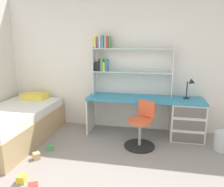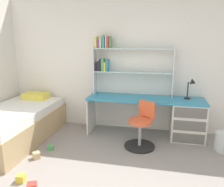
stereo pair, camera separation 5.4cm
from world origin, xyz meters
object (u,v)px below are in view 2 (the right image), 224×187
(bed_platform, at_px, (15,124))
(desk_lamp, at_px, (192,86))
(waste_bin, at_px, (224,142))
(swivel_chair, at_px, (141,130))
(toy_block_yellow_1, at_px, (21,178))
(toy_block_natural_5, at_px, (36,155))
(desk, at_px, (176,116))
(toy_block_green_4, at_px, (51,147))
(bookshelf_hutch, at_px, (120,60))

(bed_platform, bearing_deg, desk_lamp, 14.08)
(desk_lamp, height_order, waste_bin, desk_lamp)
(swivel_chair, distance_m, toy_block_yellow_1, 1.95)
(swivel_chair, relative_size, toy_block_natural_5, 7.75)
(swivel_chair, bearing_deg, toy_block_yellow_1, -136.84)
(desk, height_order, swivel_chair, swivel_chair)
(desk_lamp, xyz_separation_m, toy_block_green_4, (-2.29, -1.02, -0.95))
(swivel_chair, height_order, waste_bin, swivel_chair)
(waste_bin, height_order, toy_block_green_4, waste_bin)
(desk, relative_size, bookshelf_hutch, 1.42)
(bed_platform, relative_size, toy_block_green_4, 23.95)
(desk_lamp, bearing_deg, desk, -165.47)
(bookshelf_hutch, relative_size, swivel_chair, 1.96)
(toy_block_yellow_1, bearing_deg, swivel_chair, 43.16)
(swivel_chair, distance_m, waste_bin, 1.36)
(bed_platform, height_order, toy_block_yellow_1, bed_platform)
(toy_block_green_4, bearing_deg, swivel_chair, 17.14)
(desk_lamp, distance_m, waste_bin, 1.07)
(desk, height_order, toy_block_yellow_1, desk)
(waste_bin, relative_size, toy_block_natural_5, 3.08)
(swivel_chair, relative_size, toy_block_green_4, 9.15)
(toy_block_green_4, bearing_deg, bed_platform, 163.61)
(bed_platform, height_order, waste_bin, bed_platform)
(toy_block_yellow_1, bearing_deg, bookshelf_hutch, 65.15)
(waste_bin, distance_m, toy_block_natural_5, 3.01)
(bookshelf_hutch, height_order, toy_block_green_4, bookshelf_hutch)
(bed_platform, distance_m, waste_bin, 3.62)
(desk, relative_size, toy_block_yellow_1, 21.81)
(toy_block_natural_5, bearing_deg, toy_block_yellow_1, -78.25)
(desk_lamp, height_order, toy_block_green_4, desk_lamp)
(toy_block_yellow_1, height_order, toy_block_natural_5, toy_block_natural_5)
(desk_lamp, xyz_separation_m, swivel_chair, (-0.84, -0.57, -0.68))
(bookshelf_hutch, relative_size, desk_lamp, 3.98)
(toy_block_yellow_1, xyz_separation_m, toy_block_natural_5, (-0.12, 0.57, 0.00))
(bed_platform, xyz_separation_m, toy_block_yellow_1, (0.85, -1.12, -0.24))
(desk, xyz_separation_m, bookshelf_hutch, (-1.08, 0.17, 1.01))
(desk_lamp, bearing_deg, toy_block_natural_5, -150.86)
(toy_block_natural_5, bearing_deg, desk, 30.57)
(toy_block_natural_5, bearing_deg, swivel_chair, 26.10)
(desk_lamp, xyz_separation_m, waste_bin, (0.50, -0.45, -0.83))
(bookshelf_hutch, bearing_deg, toy_block_yellow_1, -114.85)
(toy_block_yellow_1, relative_size, toy_block_green_4, 1.16)
(bed_platform, bearing_deg, toy_block_green_4, -16.39)
(bed_platform, bearing_deg, toy_block_yellow_1, -52.65)
(desk_lamp, height_order, toy_block_natural_5, desk_lamp)
(bookshelf_hutch, distance_m, swivel_chair, 1.39)
(waste_bin, bearing_deg, desk_lamp, 138.36)
(waste_bin, bearing_deg, toy_block_green_4, -168.43)
(desk, relative_size, waste_bin, 6.96)
(toy_block_yellow_1, distance_m, toy_block_natural_5, 0.59)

